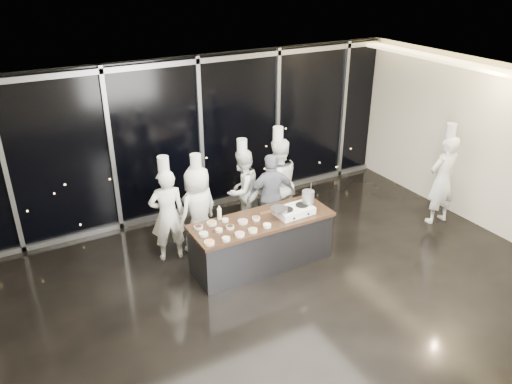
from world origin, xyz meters
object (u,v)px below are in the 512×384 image
demo_counter (262,242)px  chef_side (442,179)px  chef_center (242,190)px  guest (271,196)px  frying_pan (279,209)px  chef_far_left (168,214)px  stove (294,211)px  chef_right (277,183)px  chef_left (198,209)px  stock_pot (308,197)px

demo_counter → chef_side: size_ratio=1.19×
chef_center → guest: chef_center is taller
frying_pan → chef_far_left: bearing=142.4°
stove → chef_right: chef_right is taller
stove → chef_far_left: chef_far_left is taller
chef_left → guest: size_ratio=1.14×
chef_left → chef_right: size_ratio=0.91×
chef_left → chef_side: chef_side is taller
frying_pan → chef_right: chef_right is taller
demo_counter → chef_right: chef_right is taller
stove → chef_right: size_ratio=0.32×
chef_center → guest: 0.61m
demo_counter → chef_side: 3.92m
stove → chef_far_left: 2.18m
chef_left → demo_counter: bearing=108.8°
demo_counter → guest: 1.14m
stock_pot → guest: bearing=101.8°
frying_pan → stock_pot: bearing=-0.0°
frying_pan → guest: guest is taller
chef_left → chef_center: chef_left is taller
guest → chef_center: bearing=-44.9°
frying_pan → chef_right: bearing=57.1°
guest → chef_side: chef_side is taller
stock_pot → chef_left: (-1.62, 1.03, -0.31)m
demo_counter → frying_pan: (0.26, -0.11, 0.61)m
chef_right → stove: bearing=74.2°
frying_pan → demo_counter: bearing=155.1°
chef_left → chef_center: 1.15m
chef_left → chef_center: bearing=-180.0°
guest → stove: bearing=93.6°
chef_far_left → chef_left: bearing=-175.3°
chef_center → chef_far_left: bearing=-11.2°
chef_far_left → chef_side: bearing=174.0°
chef_right → frying_pan: bearing=61.4°
chef_center → chef_right: 0.68m
stock_pot → chef_far_left: chef_far_left is taller
chef_center → guest: (0.35, -0.50, 0.00)m
chef_far_left → stove: bearing=158.3°
stove → stock_pot: stock_pot is taller
chef_side → demo_counter: bearing=-3.6°
stove → chef_right: bearing=69.8°
demo_counter → stove: bearing=-10.9°
chef_far_left → chef_right: bearing=-169.3°
chef_right → chef_side: bearing=155.7°
chef_far_left → chef_right: chef_right is taller
stove → chef_far_left: bearing=147.1°
chef_far_left → chef_left: (0.56, -0.04, -0.04)m
stove → guest: bearing=80.9°
stove → chef_center: size_ratio=0.36×
frying_pan → chef_right: 1.37m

